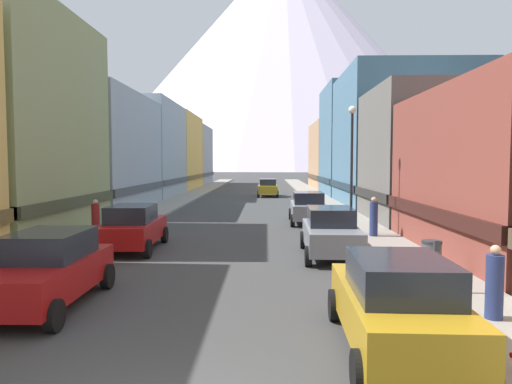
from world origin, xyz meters
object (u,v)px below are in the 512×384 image
Objects in this scene: trash_bin_right at (431,257)px; pedestrian_1 at (96,219)px; car_right_0 at (397,304)px; parking_meter_near at (436,259)px; car_right_2 at (308,207)px; potted_plant_0 at (108,215)px; pedestrian_0 at (374,218)px; pedestrian_2 at (495,285)px; car_driving_0 at (268,188)px; streetlamp_right at (352,150)px; car_left_0 at (47,269)px; car_left_1 at (133,227)px; car_right_1 at (331,232)px.

pedestrian_1 reaches higher than trash_bin_right.
car_right_0 is 3.35× the size of parking_meter_near.
car_right_2 is 5.07× the size of potted_plant_0.
pedestrian_0 reaches higher than pedestrian_2.
potted_plant_0 is (-12.75, 12.87, -0.36)m from parking_meter_near.
pedestrian_0 reaches higher than car_right_0.
pedestrian_1 is (-10.05, 12.51, 0.00)m from car_right_0.
car_driving_0 is 25.95m from streetlamp_right.
streetlamp_right reaches higher than pedestrian_2.
car_right_0 is at bearing -86.75° from car_driving_0.
pedestrian_2 is at bearing -6.36° from car_left_0.
trash_bin_right is 4.06m from pedestrian_2.
trash_bin_right is (2.55, -12.58, -0.26)m from car_right_2.
parking_meter_near is (1.95, -14.64, 0.11)m from car_right_2.
car_left_0 is 0.75× the size of streetlamp_right.
car_driving_0 is at bearing 96.08° from car_right_2.
pedestrian_0 is at bearing 90.00° from pedestrian_2.
pedestrian_1 is (-2.45, 9.92, 0.00)m from car_left_0.
streetlamp_right is at bearing 97.37° from trash_bin_right.
parking_meter_near is at bearing -33.63° from car_left_1.
car_right_2 is 20.75m from car_driving_0.
car_right_2 is 3.34× the size of parking_meter_near.
parking_meter_near is (1.95, -5.26, 0.11)m from car_right_1.
potted_plant_0 is at bearing 140.98° from trash_bin_right.
potted_plant_0 is 13.76m from pedestrian_0.
pedestrian_0 is at bearing 44.97° from car_left_0.
car_right_2 is 6.00m from pedestrian_0.
car_left_1 is at bearing -164.40° from pedestrian_0.
potted_plant_0 is at bearing 123.44° from car_right_0.
car_right_1 is 5.08× the size of potted_plant_0.
potted_plant_0 is at bearing 164.34° from pedestrian_0.
pedestrian_1 is at bearing 159.43° from car_right_1.
car_right_2 is at bearing 29.13° from pedestrian_1.
car_left_0 is 36.56m from car_driving_0.
potted_plant_0 is 0.56× the size of pedestrian_2.
pedestrian_0 reaches higher than car_left_1.
potted_plant_0 is 13.16m from streetlamp_right.
car_left_1 is 3.35× the size of parking_meter_near.
parking_meter_near reaches higher than potted_plant_0.
car_left_0 is 5.04× the size of potted_plant_0.
car_right_0 is 1.01× the size of car_driving_0.
car_left_1 is at bearing -132.52° from car_right_2.
car_right_0 and car_right_2 have the same top height.
streetlamp_right is at bearing 94.37° from pedestrian_2.
pedestrian_2 is at bearing -81.62° from car_right_2.
parking_meter_near is 2.17m from trash_bin_right.
pedestrian_1 is (-12.60, 6.98, 0.26)m from trash_bin_right.
car_left_0 is at bearing -98.50° from car_driving_0.
streetlamp_right is at bearing 3.70° from pedestrian_1.
car_left_1 is at bearing 146.37° from parking_meter_near.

